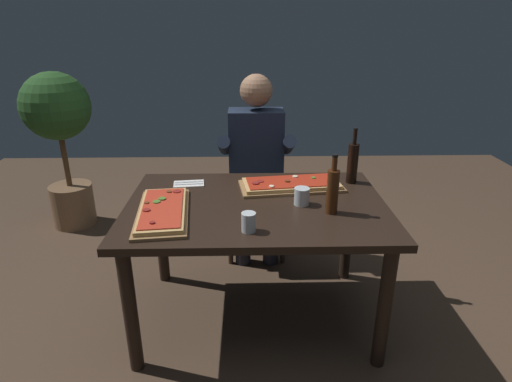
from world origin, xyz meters
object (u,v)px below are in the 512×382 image
dining_table (256,219)px  oil_bottle_amber (333,190)px  pizza_rectangular_front (291,185)px  tumbler_far_side (249,223)px  seated_diner (256,161)px  pizza_rectangular_left (163,211)px  diner_chair (256,188)px  wine_bottle_dark (353,162)px  tumbler_near_camera (302,197)px  potted_plant_corner (60,130)px

dining_table → oil_bottle_amber: size_ratio=4.49×
dining_table → pizza_rectangular_front: bearing=46.4°
tumbler_far_side → seated_diner: size_ratio=0.07×
pizza_rectangular_left → dining_table: bearing=15.2°
pizza_rectangular_left → diner_chair: bearing=63.2°
dining_table → pizza_rectangular_front: (0.21, 0.22, 0.11)m
dining_table → pizza_rectangular_front: size_ratio=2.24×
dining_table → diner_chair: (0.02, 0.86, -0.16)m
wine_bottle_dark → tumbler_near_camera: 0.48m
wine_bottle_dark → oil_bottle_amber: bearing=-115.3°
dining_table → seated_diner: 0.74m
wine_bottle_dark → seated_diner: size_ratio=0.25×
seated_diner → potted_plant_corner: seated_diner is taller
dining_table → tumbler_far_side: (-0.04, -0.33, 0.14)m
tumbler_near_camera → tumbler_far_side: 0.42m
dining_table → oil_bottle_amber: oil_bottle_amber is taller
pizza_rectangular_left → wine_bottle_dark: 1.15m
pizza_rectangular_front → seated_diner: (-0.19, 0.51, -0.02)m
potted_plant_corner → pizza_rectangular_front: bearing=-30.9°
tumbler_far_side → potted_plant_corner: 2.20m
dining_table → tumbler_near_camera: size_ratio=15.00×
pizza_rectangular_front → pizza_rectangular_left: bearing=-153.0°
seated_diner → pizza_rectangular_front: bearing=-69.5°
pizza_rectangular_front → pizza_rectangular_left: size_ratio=1.05×
potted_plant_corner → pizza_rectangular_left: bearing=-52.6°
potted_plant_corner → oil_bottle_amber: bearing=-36.0°
oil_bottle_amber → diner_chair: bearing=110.2°
pizza_rectangular_left → wine_bottle_dark: bearing=22.1°
dining_table → potted_plant_corner: potted_plant_corner is taller
tumbler_near_camera → pizza_rectangular_front: bearing=97.5°
dining_table → oil_bottle_amber: bearing=-18.8°
dining_table → pizza_rectangular_left: pizza_rectangular_left is taller
pizza_rectangular_left → oil_bottle_amber: 0.87m
tumbler_near_camera → wine_bottle_dark: bearing=43.4°
pizza_rectangular_left → wine_bottle_dark: wine_bottle_dark is taller
pizza_rectangular_front → wine_bottle_dark: size_ratio=1.85×
oil_bottle_amber → seated_diner: (-0.36, 0.87, -0.12)m
diner_chair → potted_plant_corner: size_ratio=0.67×
wine_bottle_dark → oil_bottle_amber: wine_bottle_dark is taller
pizza_rectangular_left → oil_bottle_amber: oil_bottle_amber is taller
tumbler_far_side → pizza_rectangular_front: bearing=65.1°
oil_bottle_amber → diner_chair: oil_bottle_amber is taller
diner_chair → potted_plant_corner: potted_plant_corner is taller
tumbler_near_camera → potted_plant_corner: size_ratio=0.07×
tumbler_near_camera → oil_bottle_amber: bearing=-37.7°
tumbler_far_side → dining_table: bearing=82.5°
diner_chair → seated_diner: (-0.00, -0.12, 0.26)m
pizza_rectangular_front → diner_chair: bearing=106.8°
pizza_rectangular_left → tumbler_far_side: bearing=-24.1°
pizza_rectangular_front → wine_bottle_dark: bearing=12.1°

